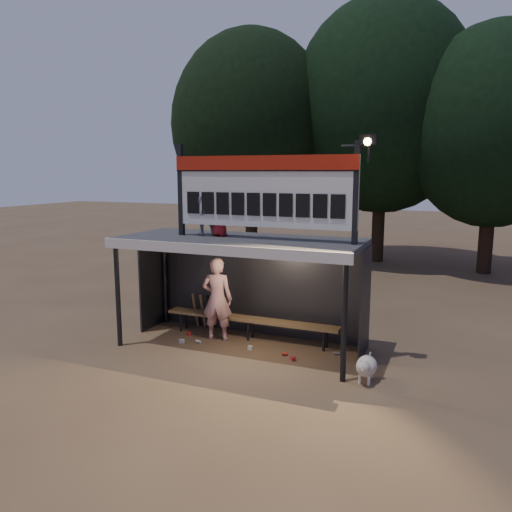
{
  "coord_description": "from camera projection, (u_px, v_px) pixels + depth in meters",
  "views": [
    {
      "loc": [
        4.18,
        -9.17,
        3.67
      ],
      "look_at": [
        0.2,
        0.4,
        1.9
      ],
      "focal_mm": 35.0,
      "sensor_mm": 36.0,
      "label": 1
    }
  ],
  "objects": [
    {
      "name": "ground",
      "position": [
        240.0,
        347.0,
        10.55
      ],
      "size": [
        80.0,
        80.0,
        0.0
      ],
      "primitive_type": "plane",
      "color": "brown",
      "rests_on": "ground"
    },
    {
      "name": "player",
      "position": [
        217.0,
        299.0,
        10.85
      ],
      "size": [
        0.73,
        0.55,
        1.84
      ],
      "primitive_type": "imported",
      "rotation": [
        0.0,
        0.0,
        3.31
      ],
      "color": "white",
      "rests_on": "ground"
    },
    {
      "name": "child_a",
      "position": [
        205.0,
        208.0,
        10.5
      ],
      "size": [
        0.66,
        0.58,
        1.15
      ],
      "primitive_type": "imported",
      "rotation": [
        0.0,
        0.0,
        3.44
      ],
      "color": "slate",
      "rests_on": "dugout_shelter"
    },
    {
      "name": "child_b",
      "position": [
        220.0,
        213.0,
        10.38
      ],
      "size": [
        0.54,
        0.45,
        0.96
      ],
      "primitive_type": "imported",
      "rotation": [
        0.0,
        0.0,
        2.78
      ],
      "color": "maroon",
      "rests_on": "dugout_shelter"
    },
    {
      "name": "dugout_shelter",
      "position": [
        244.0,
        259.0,
        10.46
      ],
      "size": [
        5.1,
        2.08,
        2.32
      ],
      "color": "#373739",
      "rests_on": "ground"
    },
    {
      "name": "scoreboard_assembly",
      "position": [
        265.0,
        189.0,
        9.77
      ],
      "size": [
        4.1,
        0.27,
        1.99
      ],
      "color": "black",
      "rests_on": "dugout_shelter"
    },
    {
      "name": "bench",
      "position": [
        250.0,
        320.0,
        10.97
      ],
      "size": [
        4.0,
        0.35,
        0.48
      ],
      "color": "olive",
      "rests_on": "ground"
    },
    {
      "name": "tree_left",
      "position": [
        251.0,
        125.0,
        20.24
      ],
      "size": [
        6.46,
        6.46,
        9.27
      ],
      "color": "#322416",
      "rests_on": "ground"
    },
    {
      "name": "tree_mid",
      "position": [
        383.0,
        107.0,
        19.6
      ],
      "size": [
        7.22,
        7.22,
        10.36
      ],
      "color": "#302315",
      "rests_on": "ground"
    },
    {
      "name": "tree_right",
      "position": [
        495.0,
        127.0,
        17.34
      ],
      "size": [
        6.08,
        6.08,
        8.72
      ],
      "color": "#301E15",
      "rests_on": "ground"
    },
    {
      "name": "dog",
      "position": [
        366.0,
        366.0,
        8.76
      ],
      "size": [
        0.36,
        0.81,
        0.49
      ],
      "color": "silver",
      "rests_on": "ground"
    },
    {
      "name": "bats",
      "position": [
        203.0,
        311.0,
        11.72
      ],
      "size": [
        0.47,
        0.32,
        0.84
      ],
      "color": "olive",
      "rests_on": "ground"
    },
    {
      "name": "litter",
      "position": [
        245.0,
        347.0,
        10.44
      ],
      "size": [
        3.5,
        0.74,
        0.08
      ],
      "color": "#AA231D",
      "rests_on": "ground"
    }
  ]
}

